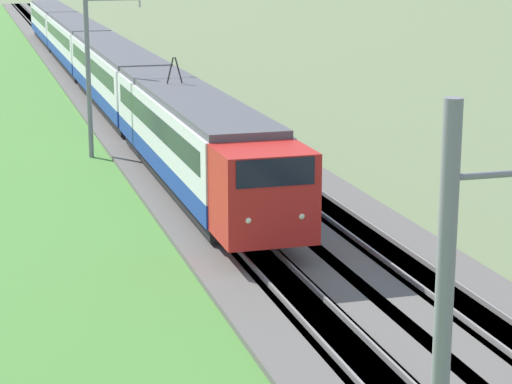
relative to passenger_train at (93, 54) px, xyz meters
The scene contains 7 objects.
ballast_main 15.54m from the passenger_train, behind, with size 240.00×4.40×0.30m.
ballast_adjacent 16.03m from the passenger_train, 165.69° to the right, with size 240.00×4.40×0.30m.
track_main 15.54m from the passenger_train, behind, with size 240.00×1.57×0.45m.
track_adjacent 16.02m from the passenger_train, 165.69° to the right, with size 240.00×1.57×0.45m.
grass_verge 16.40m from the passenger_train, 161.29° to the left, with size 240.00×10.30×0.12m.
passenger_train is the anchor object (origin of this frame).
catenary_mast_mid 23.68m from the passenger_train, behind, with size 0.22×2.56×8.06m.
Camera 1 is at (-2.87, 8.09, 9.42)m, focal length 70.00 mm.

